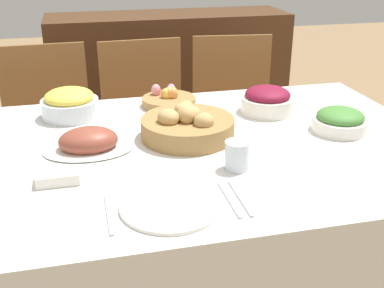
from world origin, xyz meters
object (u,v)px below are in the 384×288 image
Objects in this scene: chair_far_center at (148,126)px; pineapple_bowl at (70,104)px; bread_basket at (187,125)px; green_salad_bowl at (340,121)px; butter_dish at (58,177)px; chair_far_right at (234,119)px; drinking_cup at (237,155)px; dinner_plate at (171,206)px; spoon at (240,198)px; chair_far_left at (50,135)px; ham_platter at (88,142)px; fork at (109,214)px; knife at (229,199)px; sideboard at (169,84)px; beet_salad_bowl at (267,100)px; egg_basket at (169,99)px.

pineapple_bowl is (-0.36, -0.51, 0.32)m from chair_far_center.
bread_basket is 0.54m from green_salad_bowl.
chair_far_center is at bearing 68.96° from butter_dish.
chair_far_right reaches higher than drinking_cup.
chair_far_right is 2.85× the size of bread_basket.
dinner_plate reaches higher than spoon.
chair_far_left is 1.26m from drinking_cup.
chair_far_right is 7.65× the size of butter_dish.
pineapple_bowl is (-0.05, 0.33, 0.03)m from ham_platter.
knife is at bearing 0.26° from fork.
green_salad_bowl reaches higher than spoon.
drinking_cup is (0.39, 0.17, 0.04)m from fork.
chair_far_right is 1.34m from knife.
pineapple_bowl is (-0.38, 0.30, 0.01)m from bread_basket.
pineapple_bowl is 0.78m from dinner_plate.
drinking_cup is (0.23, 0.17, 0.04)m from dinner_plate.
sideboard is 1.64m from bread_basket.
bread_basket is at bearing -60.30° from chair_far_left.
pineapple_bowl is (-0.74, 0.12, 0.00)m from beet_salad_bowl.
dinner_plate is 3.03× the size of drinking_cup.
chair_far_right reaches higher than ham_platter.
bread_basket is at bearing -111.94° from chair_far_right.
egg_basket is 1.06× the size of beet_salad_bowl.
beet_salad_bowl is 0.75m from pineapple_bowl.
egg_basket is at bearing 91.04° from knife.
sideboard is at bearing 43.82° from chair_far_left.
green_salad_bowl is (0.53, -0.07, -0.01)m from bread_basket.
dinner_plate is at bearing -65.50° from ham_platter.
pineapple_bowl is at bearing -115.82° from sideboard.
bread_basket reaches higher than pineapple_bowl.
egg_basket is 2.50× the size of drinking_cup.
pineapple_bowl is (0.12, -0.51, 0.32)m from chair_far_left.
sideboard is 2.06m from spoon.
pineapple_bowl is at bearing 119.75° from spoon.
bread_basket is 3.68× the size of drinking_cup.
egg_basket is 1.14× the size of knife.
butter_dish is at bearing -87.84° from chair_far_left.
beet_salad_bowl is at bearing -38.61° from chair_far_left.
fork is at bearing -104.92° from sideboard.
sideboard is at bearing 75.34° from fork.
chair_far_right is at bearing 64.78° from dinner_plate.
chair_far_right reaches higher than dinner_plate.
butter_dish reaches higher than fork.
sideboard is at bearing 79.25° from dinner_plate.
chair_far_right is 4.79× the size of spoon.
bread_basket is (-0.44, -0.80, 0.31)m from chair_far_right.
green_salad_bowl is at bearing -37.85° from egg_basket.
egg_basket is 1.83× the size of butter_dish.
knife is at bearing -102.28° from chair_far_right.
fork and spoon have the same top height.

